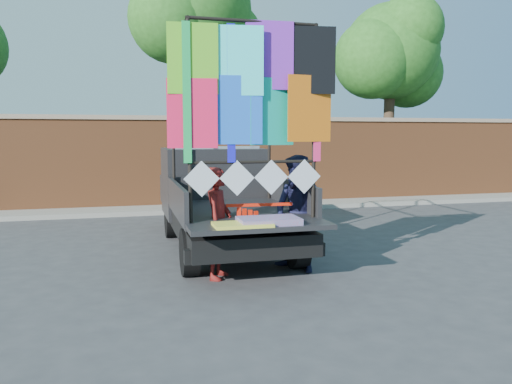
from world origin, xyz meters
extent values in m
plane|color=#38383A|center=(0.00, 0.00, 0.00)|extent=(90.00, 90.00, 0.00)
cube|color=#99532C|center=(0.00, 7.00, 1.25)|extent=(30.00, 0.35, 2.50)
cube|color=gray|center=(0.00, 7.00, 2.55)|extent=(30.00, 0.45, 0.12)
cube|color=gray|center=(0.00, 6.30, 0.06)|extent=(30.00, 1.20, 0.12)
cylinder|color=#38281C|center=(1.00, 8.20, 2.73)|extent=(0.36, 0.36, 5.46)
sphere|color=#255E1A|center=(1.00, 8.20, 5.85)|extent=(3.20, 3.20, 3.20)
sphere|color=#255E1A|center=(1.90, 8.60, 5.07)|extent=(2.40, 2.40, 2.40)
sphere|color=#255E1A|center=(0.20, 7.90, 5.46)|extent=(2.60, 2.60, 2.60)
cylinder|color=#38281C|center=(7.50, 8.20, 2.27)|extent=(0.36, 0.36, 4.55)
sphere|color=#255E1A|center=(7.50, 8.20, 4.88)|extent=(3.20, 3.20, 3.20)
sphere|color=#255E1A|center=(8.40, 8.60, 4.23)|extent=(2.40, 2.40, 2.40)
sphere|color=#255E1A|center=(6.70, 7.90, 4.55)|extent=(2.60, 2.60, 2.60)
sphere|color=#255E1A|center=(7.80, 7.60, 5.52)|extent=(2.20, 2.20, 2.20)
cylinder|color=black|center=(-0.40, 2.82, 0.36)|extent=(0.24, 0.71, 0.71)
cylinder|color=black|center=(-0.40, -0.09, 0.36)|extent=(0.24, 0.71, 0.71)
cylinder|color=black|center=(1.28, 2.82, 0.36)|extent=(0.24, 0.71, 0.71)
cylinder|color=black|center=(1.28, -0.09, 0.36)|extent=(0.24, 0.71, 0.71)
cube|color=black|center=(0.44, 1.31, 0.54)|extent=(1.83, 4.52, 0.32)
cube|color=black|center=(0.44, 0.50, 0.84)|extent=(1.94, 2.47, 0.11)
cube|color=black|center=(-0.51, 0.50, 1.08)|extent=(0.06, 2.47, 0.48)
cube|color=black|center=(1.38, 0.50, 1.08)|extent=(0.06, 2.47, 0.48)
cube|color=black|center=(0.44, 1.72, 1.08)|extent=(1.94, 0.06, 0.48)
cube|color=black|center=(0.44, 2.76, 1.13)|extent=(1.94, 1.72, 1.35)
cube|color=#8C9EAD|center=(0.44, 2.28, 1.56)|extent=(1.72, 0.06, 0.59)
cube|color=#8C9EAD|center=(0.44, 3.57, 1.35)|extent=(1.72, 0.11, 0.75)
cube|color=black|center=(0.44, 3.95, 0.86)|extent=(1.88, 0.97, 0.59)
cube|color=black|center=(0.44, -1.00, 0.86)|extent=(1.94, 0.59, 0.06)
cube|color=black|center=(0.44, -0.76, 0.45)|extent=(1.99, 0.16, 0.19)
cylinder|color=black|center=(-0.45, -0.63, 2.24)|extent=(0.05, 0.05, 2.69)
cylinder|color=black|center=(-0.45, 1.63, 2.24)|extent=(0.05, 0.05, 2.69)
cylinder|color=black|center=(1.32, -0.63, 2.24)|extent=(0.05, 0.05, 2.69)
cylinder|color=black|center=(1.32, 1.63, 2.24)|extent=(0.05, 0.05, 2.69)
cylinder|color=black|center=(0.44, -0.63, 3.58)|extent=(1.83, 0.05, 0.05)
cylinder|color=black|center=(0.44, 1.63, 3.58)|extent=(1.83, 0.05, 0.05)
cylinder|color=black|center=(-0.45, 0.50, 3.58)|extent=(0.05, 2.31, 0.05)
cylinder|color=black|center=(1.32, 0.50, 3.58)|extent=(0.05, 2.31, 0.05)
cylinder|color=black|center=(0.44, -0.63, 1.70)|extent=(1.83, 0.04, 0.04)
cube|color=#5DC622|center=(-0.37, -0.65, 3.10)|extent=(0.67, 0.02, 0.91)
cube|color=#34F4FA|center=(0.17, -0.69, 3.10)|extent=(0.67, 0.02, 0.91)
cube|color=purple|center=(0.71, -0.65, 3.10)|extent=(0.67, 0.02, 0.91)
cube|color=black|center=(1.24, -0.69, 3.10)|extent=(0.67, 0.02, 0.91)
cube|color=#F01A4C|center=(-0.37, -0.65, 2.40)|extent=(0.67, 0.02, 0.91)
cube|color=blue|center=(0.17, -0.69, 2.40)|extent=(0.67, 0.02, 0.91)
cube|color=#0DBB9F|center=(0.71, -0.65, 2.40)|extent=(0.67, 0.02, 0.91)
cube|color=orange|center=(1.24, -0.69, 2.40)|extent=(0.67, 0.02, 0.91)
cube|color=#17B953|center=(-0.48, -0.67, 2.61)|extent=(0.11, 0.01, 1.83)
cube|color=#F42869|center=(1.35, -0.67, 2.61)|extent=(0.11, 0.01, 1.83)
cube|color=#1819E0|center=(0.11, -0.67, 2.61)|extent=(0.11, 0.01, 1.83)
cube|color=silver|center=(-0.29, -0.66, 1.48)|extent=(0.49, 0.01, 0.49)
cube|color=silver|center=(0.19, -0.66, 1.48)|extent=(0.49, 0.01, 0.49)
cube|color=silver|center=(0.68, -0.66, 1.48)|extent=(0.49, 0.01, 0.49)
cube|color=silver|center=(1.17, -0.66, 1.48)|extent=(0.49, 0.01, 0.49)
cube|color=#DD3160|center=(0.54, -1.00, 0.94)|extent=(0.81, 0.48, 0.09)
cube|color=#E2E247|center=(0.17, -1.08, 0.91)|extent=(0.75, 0.43, 0.04)
imported|color=maroon|center=(-0.01, -0.30, 0.81)|extent=(0.60, 0.70, 1.61)
imported|color=#141533|center=(1.24, -0.24, 0.89)|extent=(1.03, 1.09, 1.77)
cube|color=#FB250D|center=(0.62, -0.27, 1.05)|extent=(0.99, 0.11, 0.04)
cube|color=#FB250D|center=(0.30, -0.29, 0.74)|extent=(0.06, 0.02, 0.57)
cube|color=#FB250D|center=(0.39, -0.29, 0.72)|extent=(0.06, 0.02, 0.57)
cube|color=#FB250D|center=(0.47, -0.29, 0.70)|extent=(0.06, 0.02, 0.57)
cube|color=#FB250D|center=(0.55, -0.29, 0.68)|extent=(0.06, 0.02, 0.57)
camera|label=1|loc=(-1.29, -7.29, 2.07)|focal=35.00mm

